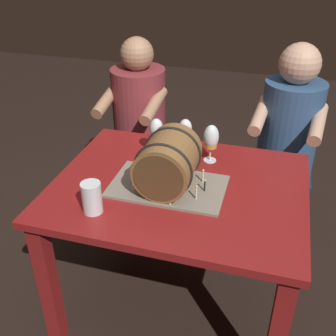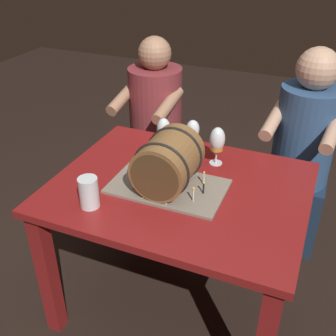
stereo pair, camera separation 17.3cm
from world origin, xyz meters
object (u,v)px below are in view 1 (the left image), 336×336
barrel_cake (168,164)px  wine_glass_white (185,130)px  beer_pint (92,199)px  dining_table (179,207)px  person_seated_left (140,138)px  wine_glass_amber (211,139)px  person_seated_right (285,154)px  wine_glass_red (156,131)px

barrel_cake → wine_glass_white: size_ratio=2.67×
beer_pint → dining_table: bearing=45.3°
person_seated_left → barrel_cake: bearing=-62.1°
wine_glass_amber → wine_glass_white: 0.14m
beer_pint → person_seated_left: (-0.17, 1.03, -0.25)m
dining_table → person_seated_right: bearing=58.6°
wine_glass_red → person_seated_left: bearing=118.5°
wine_glass_white → dining_table: bearing=-80.9°
wine_glass_white → wine_glass_red: 0.14m
wine_glass_amber → person_seated_left: person_seated_left is taller
barrel_cake → wine_glass_amber: (0.13, 0.28, 0.00)m
dining_table → wine_glass_white: 0.38m
dining_table → wine_glass_red: bearing=127.3°
barrel_cake → person_seated_left: person_seated_left is taller
barrel_cake → person_seated_left: (-0.41, 0.78, -0.31)m
wine_glass_white → person_seated_right: person_seated_right is taller
barrel_cake → beer_pint: (-0.24, -0.25, -0.06)m
person_seated_right → wine_glass_amber: bearing=-126.2°
wine_glass_white → person_seated_left: (-0.41, 0.46, -0.32)m
wine_glass_amber → person_seated_left: size_ratio=0.16×
wine_glass_white → wine_glass_amber: bearing=-15.8°
barrel_cake → wine_glass_white: 0.32m
wine_glass_amber → wine_glass_white: bearing=164.2°
wine_glass_white → beer_pint: 0.62m
dining_table → person_seated_left: bearing=121.4°
person_seated_left → wine_glass_amber: bearing=-42.3°
wine_glass_red → beer_pint: (-0.11, -0.52, -0.07)m
wine_glass_red → person_seated_left: (-0.28, 0.51, -0.33)m
wine_glass_amber → wine_glass_red: size_ratio=0.97×
wine_glass_amber → dining_table: bearing=-110.2°
person_seated_left → person_seated_right: size_ratio=0.98×
dining_table → beer_pint: bearing=-134.7°
dining_table → person_seated_right: 0.87m
wine_glass_red → beer_pint: 0.53m
wine_glass_amber → person_seated_right: 0.68m
wine_glass_white → wine_glass_red: wine_glass_red is taller
dining_table → beer_pint: size_ratio=8.41×
wine_glass_red → person_seated_right: 0.87m
wine_glass_white → person_seated_right: 0.74m
barrel_cake → person_seated_left: 0.94m
wine_glass_amber → wine_glass_red: bearing=-176.7°
dining_table → person_seated_right: (0.45, 0.74, -0.05)m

